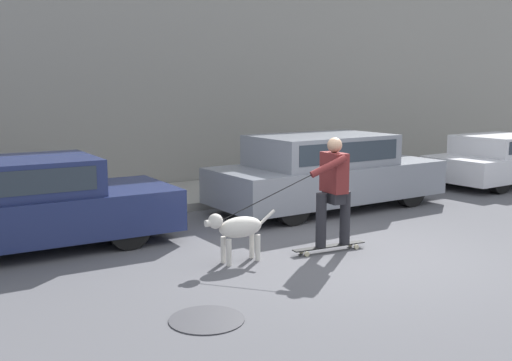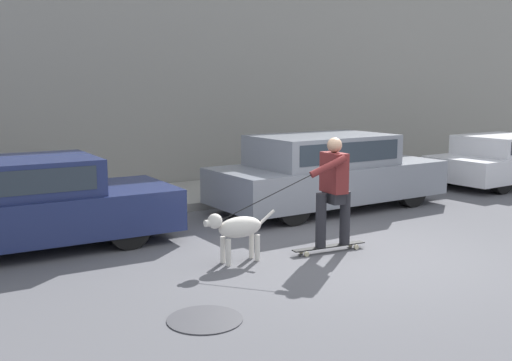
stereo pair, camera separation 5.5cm
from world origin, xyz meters
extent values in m
plane|color=#545459|center=(0.00, 0.00, 0.00)|extent=(36.00, 36.00, 0.00)
cube|color=gray|center=(0.00, 6.40, 2.67)|extent=(32.00, 0.30, 5.34)
cube|color=gray|center=(0.00, 5.00, 0.07)|extent=(30.00, 2.45, 0.15)
cylinder|color=black|center=(-2.47, 3.41, 0.32)|extent=(0.63, 0.21, 0.63)
cylinder|color=black|center=(-2.50, 1.93, 0.32)|extent=(0.63, 0.21, 0.63)
cube|color=navy|center=(-3.89, 2.70, 0.49)|extent=(4.56, 1.81, 0.61)
cube|color=#28333D|center=(-4.09, 1.92, 1.08)|extent=(2.29, 0.06, 0.33)
cylinder|color=black|center=(3.15, 3.50, 0.33)|extent=(0.66, 0.21, 0.66)
cylinder|color=black|center=(3.18, 1.95, 0.33)|extent=(0.66, 0.21, 0.66)
cylinder|color=black|center=(0.32, 3.45, 0.33)|extent=(0.66, 0.21, 0.66)
cylinder|color=black|center=(0.35, 1.90, 0.33)|extent=(0.66, 0.21, 0.66)
cube|color=gray|center=(1.75, 2.70, 0.52)|extent=(4.60, 1.88, 0.65)
cube|color=gray|center=(1.57, 2.69, 1.13)|extent=(2.59, 1.66, 0.56)
cube|color=#28333D|center=(1.58, 1.88, 1.15)|extent=(2.26, 0.05, 0.36)
cylinder|color=black|center=(8.23, 3.48, 0.31)|extent=(0.63, 0.22, 0.62)
cylinder|color=black|center=(5.80, 3.38, 0.31)|extent=(0.63, 0.22, 0.62)
cylinder|color=black|center=(5.86, 1.92, 0.31)|extent=(0.63, 0.22, 0.62)
cube|color=silver|center=(7.05, 2.70, 0.45)|extent=(3.98, 1.86, 0.54)
cube|color=silver|center=(6.89, 2.69, 0.95)|extent=(1.97, 1.61, 0.45)
cylinder|color=beige|center=(-1.69, 0.46, 0.18)|extent=(0.07, 0.07, 0.35)
cylinder|color=beige|center=(-1.69, 0.62, 0.18)|extent=(0.07, 0.07, 0.35)
cylinder|color=beige|center=(-1.25, 0.46, 0.18)|extent=(0.07, 0.07, 0.35)
cylinder|color=beige|center=(-1.25, 0.61, 0.18)|extent=(0.07, 0.07, 0.35)
ellipsoid|color=beige|center=(-1.47, 0.54, 0.47)|extent=(0.63, 0.28, 0.28)
sphere|color=beige|center=(-1.84, 0.54, 0.60)|extent=(0.20, 0.20, 0.20)
cylinder|color=beige|center=(-1.93, 0.54, 0.58)|extent=(0.11, 0.09, 0.09)
cylinder|color=beige|center=(-1.05, 0.54, 0.56)|extent=(0.26, 0.04, 0.20)
cylinder|color=beige|center=(-0.57, 0.26, 0.04)|extent=(0.07, 0.04, 0.07)
cylinder|color=beige|center=(-0.56, 0.41, 0.04)|extent=(0.07, 0.04, 0.07)
cylinder|color=beige|center=(0.25, 0.19, 0.04)|extent=(0.07, 0.04, 0.07)
cylinder|color=beige|center=(0.26, 0.34, 0.04)|extent=(0.07, 0.04, 0.07)
cube|color=black|center=(-0.16, 0.30, 0.08)|extent=(1.16, 0.23, 0.02)
cylinder|color=#232328|center=(-0.30, 0.31, 0.47)|extent=(0.15, 0.15, 0.76)
cylinder|color=#232328|center=(0.10, 0.28, 0.47)|extent=(0.15, 0.15, 0.76)
cube|color=#232328|center=(-0.10, 0.29, 0.77)|extent=(0.21, 0.35, 0.15)
cube|color=maroon|center=(-0.10, 0.29, 1.12)|extent=(0.25, 0.44, 0.56)
sphere|color=tan|center=(-0.10, 0.29, 1.51)|extent=(0.21, 0.21, 0.21)
cylinder|color=maroon|center=(-0.07, 0.55, 1.09)|extent=(0.09, 0.09, 0.53)
cylinder|color=maroon|center=(-0.35, 0.11, 1.25)|extent=(0.53, 0.24, 0.30)
cylinder|color=black|center=(-1.21, 0.36, 0.86)|extent=(1.26, 0.38, 0.59)
cylinder|color=#38383D|center=(-2.78, -1.00, 0.01)|extent=(0.76, 0.76, 0.01)
camera|label=1|loc=(-5.38, -6.08, 2.32)|focal=42.00mm
camera|label=2|loc=(-5.34, -6.11, 2.32)|focal=42.00mm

